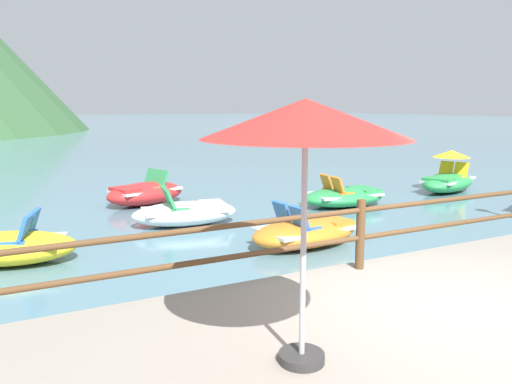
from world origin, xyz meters
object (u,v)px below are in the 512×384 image
pedal_boat_2 (8,247)px  pedal_boat_4 (145,193)px  beach_umbrella (306,123)px  pedal_boat_1 (306,231)px  pedal_boat_5 (185,213)px  pedal_boat_6 (448,178)px  pedal_boat_0 (344,196)px

pedal_boat_2 → pedal_boat_4: (3.30, 3.89, 0.03)m
beach_umbrella → pedal_boat_1: 5.51m
beach_umbrella → pedal_boat_5: (1.30, 6.79, -2.18)m
beach_umbrella → pedal_boat_1: (2.76, 4.23, -2.18)m
pedal_boat_4 → pedal_boat_6: bearing=-14.2°
beach_umbrella → pedal_boat_5: size_ratio=0.92×
pedal_boat_0 → pedal_boat_1: 3.91m
beach_umbrella → pedal_boat_4: bearing=83.3°
pedal_boat_1 → pedal_boat_6: pedal_boat_6 is taller
pedal_boat_1 → pedal_boat_4: size_ratio=0.96×
beach_umbrella → pedal_boat_0: bearing=50.7°
pedal_boat_2 → pedal_boat_5: bearing=19.7°
pedal_boat_0 → pedal_boat_4: pedal_boat_4 is taller
pedal_boat_1 → pedal_boat_5: size_ratio=0.97×
pedal_boat_0 → pedal_boat_6: bearing=4.8°
pedal_boat_0 → pedal_boat_4: 5.20m
pedal_boat_1 → pedal_boat_6: size_ratio=0.85×
pedal_boat_2 → pedal_boat_6: bearing=8.0°
beach_umbrella → pedal_boat_0: 9.16m
pedal_boat_0 → pedal_boat_2: pedal_boat_2 is taller
pedal_boat_5 → pedal_boat_6: bearing=3.0°
pedal_boat_0 → pedal_boat_5: size_ratio=0.98×
pedal_boat_4 → pedal_boat_6: pedal_boat_6 is taller
pedal_boat_2 → pedal_boat_4: bearing=49.6°
pedal_boat_1 → beach_umbrella: bearing=-123.1°
beach_umbrella → pedal_boat_6: (9.78, 7.23, -2.05)m
pedal_boat_0 → pedal_boat_4: (-4.53, 2.54, 0.06)m
pedal_boat_4 → beach_umbrella: bearing=-96.7°
beach_umbrella → pedal_boat_0: (5.64, 6.89, -2.19)m
pedal_boat_2 → pedal_boat_6: size_ratio=0.87×
pedal_boat_1 → pedal_boat_5: pedal_boat_5 is taller
pedal_boat_2 → beach_umbrella: bearing=-68.3°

